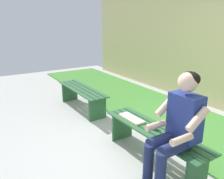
{
  "coord_description": "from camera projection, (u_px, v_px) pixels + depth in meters",
  "views": [
    {
      "loc": [
        -1.89,
        1.81,
        1.73
      ],
      "look_at": [
        0.73,
        0.15,
        0.78
      ],
      "focal_mm": 36.72,
      "sensor_mm": 36.0,
      "label": 1
    }
  ],
  "objects": [
    {
      "name": "apple",
      "position": [
        154.0,
        126.0,
        2.82
      ],
      "size": [
        0.08,
        0.08,
        0.08
      ],
      "primitive_type": "sphere",
      "color": "#72B738",
      "rests_on": "bench_near"
    },
    {
      "name": "bench_far",
      "position": [
        82.0,
        94.0,
        4.56
      ],
      "size": [
        1.49,
        0.41,
        0.43
      ],
      "rotation": [
        0.0,
        0.0,
        0.01
      ],
      "color": "#2D6038",
      "rests_on": "ground"
    },
    {
      "name": "bench_near",
      "position": [
        153.0,
        137.0,
        2.87
      ],
      "size": [
        1.57,
        0.41,
        0.43
      ],
      "rotation": [
        0.0,
        0.0,
        0.01
      ],
      "color": "#2D6038",
      "rests_on": "ground"
    },
    {
      "name": "person_seated",
      "position": [
        177.0,
        126.0,
        2.36
      ],
      "size": [
        0.5,
        0.69,
        1.24
      ],
      "color": "navy",
      "rests_on": "ground"
    },
    {
      "name": "book_open",
      "position": [
        131.0,
        118.0,
        3.12
      ],
      "size": [
        0.41,
        0.16,
        0.02
      ],
      "rotation": [
        0.0,
        0.0,
        0.01
      ],
      "color": "white",
      "rests_on": "bench_near"
    },
    {
      "name": "ground_plane",
      "position": [
        51.0,
        147.0,
        3.3
      ],
      "size": [
        10.0,
        7.0,
        0.04
      ],
      "primitive_type": "cube",
      "color": "#B2B2AD"
    },
    {
      "name": "grass_strip",
      "position": [
        162.0,
        113.0,
        4.41
      ],
      "size": [
        9.0,
        1.68,
        0.03
      ],
      "primitive_type": "cube",
      "color": "#478C38",
      "rests_on": "ground"
    }
  ]
}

